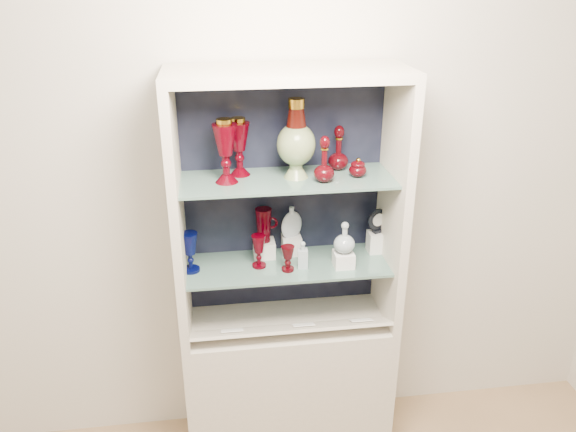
{
  "coord_description": "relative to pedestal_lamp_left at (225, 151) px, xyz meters",
  "views": [
    {
      "loc": [
        -0.31,
        -0.72,
        2.3
      ],
      "look_at": [
        0.0,
        1.53,
        1.3
      ],
      "focal_mm": 35.0,
      "sensor_mm": 36.0,
      "label": 1
    }
  ],
  "objects": [
    {
      "name": "clear_square_bottle",
      "position": [
        0.33,
        -0.03,
        -0.49
      ],
      "size": [
        0.05,
        0.05,
        0.13
      ],
      "primitive_type": null,
      "rotation": [
        0.0,
        0.0,
        -0.08
      ],
      "color": "#90A1A8",
      "rests_on": "shelf_lower"
    },
    {
      "name": "cabinet_side_left",
      "position": [
        -0.22,
        -0.01,
        -0.28
      ],
      "size": [
        0.04,
        0.4,
        1.15
      ],
      "primitive_type": "cube",
      "color": "beige",
      "rests_on": "cabinet_base"
    },
    {
      "name": "ruby_pitcher",
      "position": [
        0.16,
        0.1,
        -0.39
      ],
      "size": [
        0.13,
        0.08,
        0.16
      ],
      "primitive_type": null,
      "rotation": [
        0.0,
        0.0,
        0.04
      ],
      "color": "#470009",
      "rests_on": "riser_ruby_pitcher"
    },
    {
      "name": "wall_back",
      "position": [
        0.26,
        0.21,
        -0.21
      ],
      "size": [
        3.5,
        0.02,
        2.8
      ],
      "primitive_type": "cube",
      "color": "beige",
      "rests_on": "ground"
    },
    {
      "name": "pedestal_lamp_right",
      "position": [
        0.06,
        0.09,
        -0.01
      ],
      "size": [
        0.12,
        0.12,
        0.25
      ],
      "primitive_type": null,
      "rotation": [
        0.0,
        0.0,
        -0.27
      ],
      "color": "#470009",
      "rests_on": "shelf_upper"
    },
    {
      "name": "riser_flat_flask",
      "position": [
        0.3,
        0.11,
        -0.51
      ],
      "size": [
        0.09,
        0.09,
        0.09
      ],
      "primitive_type": "cube",
      "color": "silver",
      "rests_on": "shelf_lower"
    },
    {
      "name": "flat_flask",
      "position": [
        0.3,
        0.11,
        -0.39
      ],
      "size": [
        0.12,
        0.09,
        0.15
      ],
      "primitive_type": null,
      "rotation": [
        0.0,
        0.0,
        0.43
      ],
      "color": "silver",
      "rests_on": "riser_flat_flask"
    },
    {
      "name": "riser_cameo_medallion",
      "position": [
        0.7,
        0.08,
        -0.51
      ],
      "size": [
        0.08,
        0.08,
        0.1
      ],
      "primitive_type": "cube",
      "color": "silver",
      "rests_on": "shelf_lower"
    },
    {
      "name": "label_ledge",
      "position": [
        0.26,
        -0.12,
        -0.83
      ],
      "size": [
        0.92,
        0.17,
        0.09
      ],
      "primitive_type": "cube",
      "rotation": [
        -0.44,
        0.0,
        0.0
      ],
      "color": "beige",
      "rests_on": "cabinet_base"
    },
    {
      "name": "cobalt_goblet",
      "position": [
        -0.18,
        0.0,
        -0.46
      ],
      "size": [
        0.09,
        0.09,
        0.19
      ],
      "primitive_type": null,
      "rotation": [
        0.0,
        0.0,
        -0.14
      ],
      "color": "#050938",
      "rests_on": "shelf_lower"
    },
    {
      "name": "label_card_2",
      "position": [
        -0.01,
        -0.12,
        -0.81
      ],
      "size": [
        0.1,
        0.06,
        0.03
      ],
      "primitive_type": "cube",
      "rotation": [
        -0.44,
        0.0,
        0.0
      ],
      "color": "white",
      "rests_on": "label_ledge"
    },
    {
      "name": "riser_clear_round_decanter",
      "position": [
        0.51,
        -0.05,
        -0.52
      ],
      "size": [
        0.09,
        0.09,
        0.07
      ],
      "primitive_type": "cube",
      "color": "silver",
      "rests_on": "shelf_lower"
    },
    {
      "name": "shelf_lower",
      "position": [
        0.26,
        0.01,
        -0.56
      ],
      "size": [
        0.92,
        0.34,
        0.01
      ],
      "primitive_type": "cube",
      "color": "slate",
      "rests_on": "cabinet_side_left"
    },
    {
      "name": "cameo_medallion",
      "position": [
        0.7,
        0.08,
        -0.39
      ],
      "size": [
        0.11,
        0.07,
        0.12
      ],
      "primitive_type": null,
      "rotation": [
        0.0,
        0.0,
        0.35
      ],
      "color": "black",
      "rests_on": "riser_cameo_medallion"
    },
    {
      "name": "ruby_goblet_tall",
      "position": [
        0.13,
        0.0,
        -0.48
      ],
      "size": [
        0.07,
        0.07,
        0.16
      ],
      "primitive_type": null,
      "rotation": [
        0.0,
        0.0,
        0.07
      ],
      "color": "#470009",
      "rests_on": "shelf_lower"
    },
    {
      "name": "clear_round_decanter",
      "position": [
        0.51,
        -0.05,
        -0.41
      ],
      "size": [
        0.11,
        0.11,
        0.14
      ],
      "primitive_type": null,
      "rotation": [
        0.0,
        0.0,
        0.15
      ],
      "color": "#90A1A8",
      "rests_on": "riser_clear_round_decanter"
    },
    {
      "name": "label_card_0",
      "position": [
        0.59,
        -0.12,
        -0.81
      ],
      "size": [
        0.1,
        0.06,
        0.03
      ],
      "primitive_type": "cube",
      "rotation": [
        -0.44,
        0.0,
        0.0
      ],
      "color": "white",
      "rests_on": "label_ledge"
    },
    {
      "name": "cabinet_side_right",
      "position": [
        0.74,
        -0.01,
        -0.28
      ],
      "size": [
        0.04,
        0.4,
        1.15
      ],
      "primitive_type": "cube",
      "color": "beige",
      "rests_on": "cabinet_base"
    },
    {
      "name": "ruby_goblet_small",
      "position": [
        0.26,
        -0.05,
        -0.5
      ],
      "size": [
        0.08,
        0.08,
        0.12
      ],
      "primitive_type": null,
      "rotation": [
        0.0,
        0.0,
        0.38
      ],
      "color": "#3F0409",
      "rests_on": "shelf_lower"
    },
    {
      "name": "ruby_decanter_a",
      "position": [
        0.41,
        -0.05,
        -0.02
      ],
      "size": [
        0.11,
        0.11,
        0.23
      ],
      "primitive_type": null,
      "rotation": [
        0.0,
        0.0,
        -0.32
      ],
      "color": "#3F0409",
      "rests_on": "shelf_upper"
    },
    {
      "name": "cabinet_base",
      "position": [
        0.26,
        -0.01,
        -1.23
      ],
      "size": [
        1.0,
        0.4,
        0.75
      ],
      "primitive_type": "cube",
      "color": "beige",
      "rests_on": "ground"
    },
    {
      "name": "riser_ruby_pitcher",
      "position": [
        0.16,
        0.1,
        -0.52
      ],
      "size": [
        0.1,
        0.1,
        0.08
      ],
      "primitive_type": "cube",
      "color": "silver",
      "rests_on": "shelf_lower"
    },
    {
      "name": "enamel_urn",
      "position": [
        0.3,
        0.02,
        0.03
      ],
      "size": [
        0.2,
        0.2,
        0.34
      ],
      "primitive_type": null,
      "rotation": [
        0.0,
        0.0,
        0.23
      ],
      "color": "#094017",
      "rests_on": "shelf_upper"
    },
    {
      "name": "cabinet_back_panel",
      "position": [
        0.26,
        0.18,
        -0.28
      ],
      "size": [
        0.98,
        0.02,
        1.15
      ],
      "primitive_type": "cube",
      "color": "black",
      "rests_on": "cabinet_base"
    },
    {
      "name": "label_card_1",
      "position": [
        0.32,
        -0.12,
        -0.81
      ],
      "size": [
        0.1,
        0.06,
        0.03
      ],
      "primitive_type": "cube",
      "rotation": [
        -0.44,
        0.0,
        0.0
      ],
      "color": "white",
      "rests_on": "label_ledge"
    },
    {
      "name": "pedestal_lamp_left",
      "position": [
        0.0,
        0.0,
        0.0
      ],
      "size": [
        0.12,
        0.12,
        0.27
      ],
      "primitive_type": null,
      "rotation": [
        0.0,
        0.0,
        -0.16
      ],
      "color": "#470009",
      "rests_on": "shelf_upper"
    },
    {
      "name": "shelf_upper",
      "position": [
        0.26,
        0.01,
        -0.14
      ],
      "size": [
        0.92,
        0.34,
        0.01
      ],
      "primitive_type": "cube",
      "color": "slate",
      "rests_on": "cabinet_side_left"
    },
    {
      "name": "cabinet_top_cap",
      "position": [
        0.26,
        -0.01,
        0.31
      ],
      "size": [
        1.0,
        0.4,
        0.04
      ],
      "primitive_type": "cube",
      "color": "beige",
      "rests_on": "cabinet_side_left"
    },
    {
      "name": "ruby_decanter_b",
      "position": [
        0.5,
        0.09,
        -0.03
      ],
      "size": [
        0.11,
        0.11,
        0.22
      ],
      "primitive_type": null,
      "rotation": [
        0.0,
        0.0,
        0.23
      ],
      "color": "#3F0409",
      "rests_on": "shelf_upper"
    },
    {
      "name": "lidded_bowl",
      "position": [
        0.57,
        -0.01,
        -0.09
      ],
      "size": [
        0.1,
        0.1,
        0.09
      ],
      "primitive_type": null,
      "rotation": [
        0.0,
        0.0,
        -0.27
      ],
      "color": "#3F0409",
      "rests_on": "shelf_upper"
    }
  ]
}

